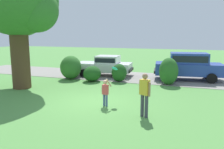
# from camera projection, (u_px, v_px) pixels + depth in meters

# --- Properties ---
(ground_plane) EXTENTS (80.00, 80.00, 0.00)m
(ground_plane) POSITION_uv_depth(u_px,v_px,m) (94.00, 101.00, 11.28)
(ground_plane) COLOR #518E42
(driveway_strip) EXTENTS (28.00, 4.40, 0.02)m
(driveway_strip) POSITION_uv_depth(u_px,v_px,m) (131.00, 77.00, 17.59)
(driveway_strip) COLOR gray
(driveway_strip) RESTS_ON ground
(oak_tree_large) EXTENTS (4.91, 4.96, 7.14)m
(oak_tree_large) POSITION_uv_depth(u_px,v_px,m) (20.00, 5.00, 13.45)
(oak_tree_large) COLOR #513823
(oak_tree_large) RESTS_ON ground
(shrub_near_tree) EXTENTS (1.46, 1.69, 1.68)m
(shrub_near_tree) POSITION_uv_depth(u_px,v_px,m) (71.00, 67.00, 16.78)
(shrub_near_tree) COLOR #33702B
(shrub_near_tree) RESTS_ON ground
(shrub_centre_left) EXTENTS (1.18, 1.34, 1.06)m
(shrub_centre_left) POSITION_uv_depth(u_px,v_px,m) (92.00, 74.00, 15.96)
(shrub_centre_left) COLOR #1E511C
(shrub_centre_left) RESTS_ON ground
(shrub_centre) EXTENTS (1.03, 1.06, 1.22)m
(shrub_centre) POSITION_uv_depth(u_px,v_px,m) (119.00, 73.00, 15.84)
(shrub_centre) COLOR #1E511C
(shrub_centre) RESTS_ON ground
(shrub_centre_right) EXTENTS (1.21, 1.26, 1.74)m
(shrub_centre_right) POSITION_uv_depth(u_px,v_px,m) (169.00, 71.00, 14.80)
(shrub_centre_right) COLOR #286023
(shrub_centre_right) RESTS_ON ground
(parked_sedan) EXTENTS (4.54, 2.39, 1.56)m
(parked_sedan) POSITION_uv_depth(u_px,v_px,m) (105.00, 65.00, 18.03)
(parked_sedan) COLOR white
(parked_sedan) RESTS_ON ground
(parked_suv) EXTENTS (4.89, 2.54, 1.92)m
(parked_suv) POSITION_uv_depth(u_px,v_px,m) (188.00, 65.00, 16.25)
(parked_suv) COLOR #28429E
(parked_suv) RESTS_ON ground
(child_thrower) EXTENTS (0.47, 0.22, 1.29)m
(child_thrower) POSITION_uv_depth(u_px,v_px,m) (105.00, 91.00, 10.43)
(child_thrower) COLOR #4C608C
(child_thrower) RESTS_ON ground
(frisbee) EXTENTS (0.31, 0.25, 0.23)m
(frisbee) POSITION_uv_depth(u_px,v_px,m) (115.00, 68.00, 10.93)
(frisbee) COLOR #1EB7B2
(adult_onlooker) EXTENTS (0.49, 0.35, 1.74)m
(adult_onlooker) POSITION_uv_depth(u_px,v_px,m) (145.00, 93.00, 9.03)
(adult_onlooker) COLOR #3F3F4C
(adult_onlooker) RESTS_ON ground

